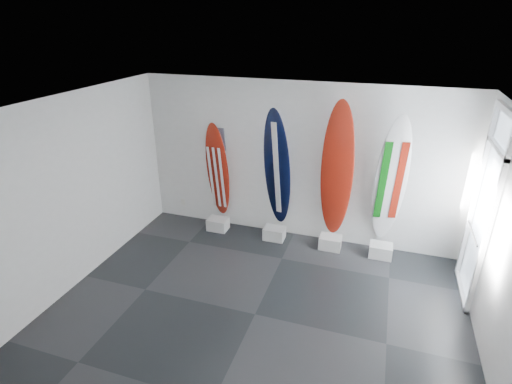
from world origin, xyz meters
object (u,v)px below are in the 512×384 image
(surfboard_usa, at_px, (218,171))
(surfboard_italy, at_px, (391,181))
(surfboard_navy, at_px, (277,169))
(surfboard_swiss, at_px, (337,171))

(surfboard_usa, height_order, surfboard_italy, surfboard_italy)
(surfboard_italy, bearing_deg, surfboard_navy, 167.96)
(surfboard_navy, height_order, surfboard_swiss, surfboard_swiss)
(surfboard_navy, height_order, surfboard_italy, surfboard_italy)
(surfboard_usa, distance_m, surfboard_italy, 3.20)
(surfboard_swiss, distance_m, surfboard_italy, 0.91)
(surfboard_swiss, xyz_separation_m, surfboard_italy, (0.91, 0.00, -0.08))
(surfboard_usa, bearing_deg, surfboard_swiss, 1.66)
(surfboard_navy, bearing_deg, surfboard_usa, -167.49)
(surfboard_swiss, relative_size, surfboard_italy, 1.05)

